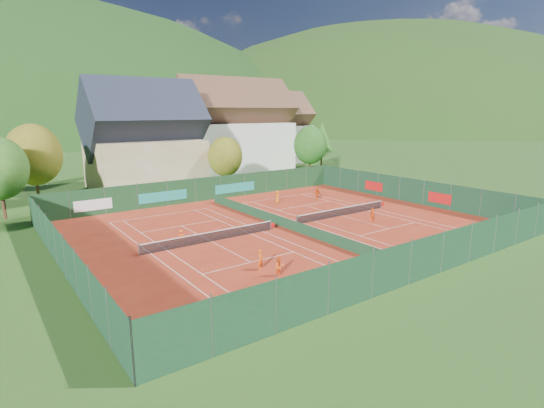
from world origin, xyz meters
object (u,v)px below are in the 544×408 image
Objects in this scene: player_right_near at (372,215)px; player_right_far_b at (317,194)px; player_left_far at (181,236)px; player_right_far_a at (277,197)px; chalet at (145,143)px; hotel_block_b at (271,132)px; hotel_block_a at (235,132)px; player_left_near at (261,260)px; player_left_mid at (279,267)px; ball_hopper at (473,227)px.

player_right_near is 12.46m from player_right_far_b.
player_right_near is at bearing 164.43° from player_left_far.
player_right_near is 13.58m from player_right_far_a.
player_right_far_a is at bearing -153.85° from player_left_far.
chalet is 0.94× the size of hotel_block_b.
hotel_block_a is at bearing -98.48° from player_right_far_b.
player_left_far is at bearing -104.25° from chalet.
player_right_far_b is (21.98, 7.09, 0.12)m from player_left_far.
player_left_near is at bearing 18.59° from player_right_far_a.
player_left_far is at bearing -4.96° from player_right_far_a.
player_right_far_a reaches higher than player_left_near.
player_left_far is 23.09m from player_right_far_b.
player_right_near is at bearing -114.23° from hotel_block_b.
chalet is at bearing -105.06° from player_left_far.
player_right_near is at bearing 67.41° from player_right_far_a.
hotel_block_b is at bearing -116.71° from player_right_far_b.
hotel_block_a is at bearing -150.26° from hotel_block_b.
player_left_far is 0.84× the size of player_right_far_b.
player_right_far_a is (-23.74, -34.45, -5.84)m from hotel_block_b.
chalet reaches higher than hotel_block_b.
player_left_near reaches higher than player_left_mid.
hotel_block_b is at bearing 28.23° from player_left_near.
player_left_far is 0.79× the size of player_right_far_a.
hotel_block_a reaches higher than player_left_mid.
chalet is 36.21m from player_right_near.
player_left_near is at bearing 133.05° from player_right_near.
player_left_near is 1.03× the size of player_right_far_b.
player_left_far is at bearing 18.32° from player_right_far_b.
hotel_block_a is at bearing 86.70° from ball_hopper.
player_right_far_a reaches higher than player_left_far.
chalet is 30.41m from player_left_far.
player_right_near is (16.73, 4.23, 0.02)m from player_left_near.
player_right_near is (16.40, 6.05, 0.06)m from player_left_mid.
player_right_far_a is (-9.74, -26.45, -6.60)m from hotel_block_a.
player_right_near reaches higher than player_left_mid.
hotel_block_a is 50.75m from player_left_near.
player_left_near is 17.26m from player_right_near.
player_left_near is 1.06× the size of player_left_mid.
player_right_far_b is at bearing 133.98° from player_right_far_a.
ball_hopper is 26.96m from player_left_far.
player_left_near is at bearing 106.09° from player_left_mid.
hotel_block_a is 27.00× the size of ball_hopper.
player_left_mid is 0.98× the size of player_right_far_b.
chalet is at bearing -55.68° from player_right_far_b.
player_left_mid reaches higher than player_left_far.
hotel_block_a is 14.95× the size of player_left_mid.
ball_hopper is 0.51× the size of player_right_far_a.
hotel_block_b is 40.66m from player_right_far_b.
hotel_block_a is at bearing -142.12° from player_right_far_a.
player_left_far is at bearing 77.26° from player_left_near.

